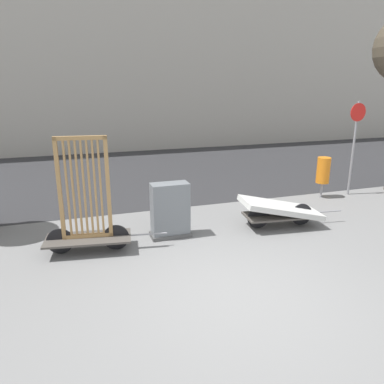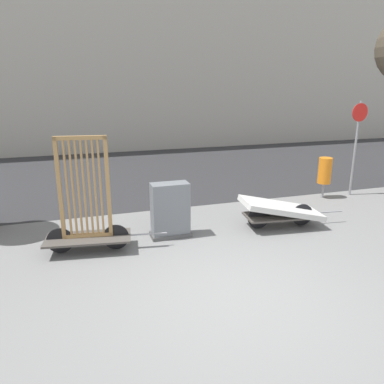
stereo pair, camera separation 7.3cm
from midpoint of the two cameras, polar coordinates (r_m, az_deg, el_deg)
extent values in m
plane|color=slate|center=(5.88, 7.41, -15.40)|extent=(60.00, 60.00, 0.00)
cube|color=#2D2D30|center=(13.55, -7.83, 3.06)|extent=(56.00, 8.55, 0.01)
cube|color=#4C4742|center=(7.36, -15.25, -6.75)|extent=(1.66, 0.90, 0.04)
cylinder|color=black|center=(7.33, -11.23, -6.75)|extent=(0.49, 0.10, 0.49)
cylinder|color=black|center=(7.44, -19.19, -7.01)|extent=(0.49, 0.10, 0.49)
cylinder|color=gray|center=(7.32, -6.31, -6.37)|extent=(0.70, 0.13, 0.03)
cube|color=#A87F4C|center=(7.34, -15.28, -6.36)|extent=(0.92, 0.20, 0.07)
cube|color=#A87F4C|center=(6.87, -16.43, 7.93)|extent=(0.92, 0.20, 0.07)
cube|color=#A87F4C|center=(7.11, -19.25, 0.38)|extent=(0.08, 0.08, 1.90)
cube|color=#A87F4C|center=(7.01, -12.38, 0.71)|extent=(0.08, 0.08, 1.90)
cube|color=#A87F4C|center=(7.09, -18.19, 0.43)|extent=(0.04, 0.05, 1.83)
cube|color=#A87F4C|center=(7.07, -17.41, 0.47)|extent=(0.04, 0.05, 1.83)
cube|color=#A87F4C|center=(7.06, -16.62, 0.51)|extent=(0.04, 0.05, 1.83)
cube|color=#A87F4C|center=(7.05, -15.84, 0.55)|extent=(0.04, 0.05, 1.83)
cube|color=#A87F4C|center=(7.04, -15.05, 0.59)|extent=(0.04, 0.05, 1.83)
cube|color=#A87F4C|center=(7.03, -14.25, 0.62)|extent=(0.04, 0.05, 1.83)
cube|color=#A87F4C|center=(7.02, -13.46, 0.66)|extent=(0.04, 0.05, 1.83)
cube|color=#4C4742|center=(8.50, 13.61, -3.48)|extent=(1.65, 0.86, 0.04)
cylinder|color=black|center=(8.73, 16.67, -3.33)|extent=(0.49, 0.09, 0.49)
cylinder|color=black|center=(8.31, 10.37, -3.88)|extent=(0.49, 0.09, 0.49)
cylinder|color=gray|center=(9.02, 20.22, -2.89)|extent=(0.70, 0.11, 0.03)
cube|color=silver|center=(8.45, 13.69, -2.39)|extent=(1.84, 1.04, 0.48)
cube|color=#4C4C4C|center=(7.87, -3.01, -6.42)|extent=(0.83, 0.43, 0.08)
cube|color=slate|center=(7.68, -3.07, -2.77)|extent=(0.77, 0.37, 1.14)
cylinder|color=gray|center=(11.00, 19.49, 0.24)|extent=(0.06, 0.06, 0.42)
cylinder|color=orange|center=(10.87, 19.77, 3.10)|extent=(0.36, 0.36, 0.71)
cylinder|color=gray|center=(11.35, 23.75, 5.94)|extent=(0.06, 0.06, 2.61)
cylinder|color=red|center=(11.22, 24.41, 10.99)|extent=(0.49, 0.02, 0.49)
camera|label=1|loc=(0.04, -89.72, 0.08)|focal=35.00mm
camera|label=2|loc=(0.04, 90.28, -0.08)|focal=35.00mm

